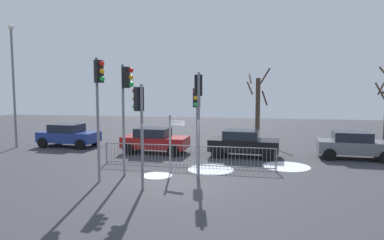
{
  "coord_description": "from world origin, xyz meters",
  "views": [
    {
      "loc": [
        3.19,
        -13.73,
        3.92
      ],
      "look_at": [
        0.23,
        2.91,
        2.3
      ],
      "focal_mm": 33.16,
      "sensor_mm": 36.0,
      "label": 1
    }
  ],
  "objects_px": {
    "car_grey_trailing": "(354,145)",
    "bare_tree_centre": "(258,105)",
    "traffic_light_foreground_left": "(197,108)",
    "direction_sign_post": "(171,140)",
    "car_red_mid": "(155,140)",
    "traffic_light_mid_left": "(198,101)",
    "traffic_light_rear_right": "(139,113)",
    "traffic_light_foreground_right": "(126,95)",
    "street_lamp": "(13,74)",
    "car_blue_near": "(68,135)",
    "traffic_light_rear_left": "(99,92)",
    "car_black_far": "(243,143)"
  },
  "relations": [
    {
      "from": "direction_sign_post",
      "to": "street_lamp",
      "type": "xyz_separation_m",
      "value": [
        -11.31,
        4.74,
        3.16
      ]
    },
    {
      "from": "traffic_light_mid_left",
      "to": "traffic_light_foreground_left",
      "type": "distance_m",
      "value": 1.67
    },
    {
      "from": "car_grey_trailing",
      "to": "street_lamp",
      "type": "height_order",
      "value": "street_lamp"
    },
    {
      "from": "car_red_mid",
      "to": "traffic_light_rear_right",
      "type": "bearing_deg",
      "value": -74.17
    },
    {
      "from": "traffic_light_rear_left",
      "to": "street_lamp",
      "type": "xyz_separation_m",
      "value": [
        -8.83,
        6.74,
        0.96
      ]
    },
    {
      "from": "traffic_light_foreground_left",
      "to": "direction_sign_post",
      "type": "xyz_separation_m",
      "value": [
        -0.95,
        -1.2,
        -1.38
      ]
    },
    {
      "from": "car_black_far",
      "to": "street_lamp",
      "type": "bearing_deg",
      "value": -176.54
    },
    {
      "from": "street_lamp",
      "to": "traffic_light_rear_right",
      "type": "bearing_deg",
      "value": -34.55
    },
    {
      "from": "car_grey_trailing",
      "to": "car_black_far",
      "type": "distance_m",
      "value": 5.92
    },
    {
      "from": "traffic_light_foreground_right",
      "to": "bare_tree_centre",
      "type": "bearing_deg",
      "value": 164.8
    },
    {
      "from": "traffic_light_rear_left",
      "to": "car_blue_near",
      "type": "relative_size",
      "value": 1.29
    },
    {
      "from": "car_grey_trailing",
      "to": "car_blue_near",
      "type": "bearing_deg",
      "value": -178.86
    },
    {
      "from": "traffic_light_foreground_right",
      "to": "traffic_light_rear_right",
      "type": "bearing_deg",
      "value": 43.36
    },
    {
      "from": "street_lamp",
      "to": "car_blue_near",
      "type": "bearing_deg",
      "value": 17.36
    },
    {
      "from": "traffic_light_mid_left",
      "to": "car_grey_trailing",
      "type": "distance_m",
      "value": 9.6
    },
    {
      "from": "traffic_light_foreground_left",
      "to": "traffic_light_foreground_right",
      "type": "height_order",
      "value": "traffic_light_foreground_right"
    },
    {
      "from": "direction_sign_post",
      "to": "traffic_light_rear_right",
      "type": "bearing_deg",
      "value": -87.3
    },
    {
      "from": "traffic_light_rear_left",
      "to": "bare_tree_centre",
      "type": "xyz_separation_m",
      "value": [
        6.35,
        13.37,
        -1.19
      ]
    },
    {
      "from": "traffic_light_mid_left",
      "to": "traffic_light_rear_right",
      "type": "relative_size",
      "value": 1.13
    },
    {
      "from": "traffic_light_rear_left",
      "to": "traffic_light_mid_left",
      "type": "distance_m",
      "value": 4.12
    },
    {
      "from": "car_blue_near",
      "to": "car_grey_trailing",
      "type": "bearing_deg",
      "value": 1.64
    },
    {
      "from": "traffic_light_mid_left",
      "to": "traffic_light_rear_right",
      "type": "distance_m",
      "value": 2.96
    },
    {
      "from": "traffic_light_foreground_right",
      "to": "street_lamp",
      "type": "bearing_deg",
      "value": -110.73
    },
    {
      "from": "traffic_light_rear_right",
      "to": "traffic_light_foreground_right",
      "type": "bearing_deg",
      "value": 69.49
    },
    {
      "from": "car_grey_trailing",
      "to": "bare_tree_centre",
      "type": "xyz_separation_m",
      "value": [
        -5.09,
        6.56,
        1.73
      ]
    },
    {
      "from": "traffic_light_rear_right",
      "to": "car_black_far",
      "type": "distance_m",
      "value": 8.2
    },
    {
      "from": "traffic_light_rear_right",
      "to": "car_blue_near",
      "type": "relative_size",
      "value": 1.02
    },
    {
      "from": "direction_sign_post",
      "to": "car_grey_trailing",
      "type": "distance_m",
      "value": 10.19
    },
    {
      "from": "traffic_light_mid_left",
      "to": "car_black_far",
      "type": "height_order",
      "value": "traffic_light_mid_left"
    },
    {
      "from": "traffic_light_rear_left",
      "to": "bare_tree_centre",
      "type": "bearing_deg",
      "value": -170.43
    },
    {
      "from": "traffic_light_rear_right",
      "to": "car_black_far",
      "type": "bearing_deg",
      "value": 8.29
    },
    {
      "from": "traffic_light_mid_left",
      "to": "traffic_light_rear_right",
      "type": "height_order",
      "value": "traffic_light_mid_left"
    },
    {
      "from": "car_red_mid",
      "to": "bare_tree_centre",
      "type": "height_order",
      "value": "bare_tree_centre"
    },
    {
      "from": "car_blue_near",
      "to": "bare_tree_centre",
      "type": "relative_size",
      "value": 0.75
    },
    {
      "from": "traffic_light_foreground_left",
      "to": "car_red_mid",
      "type": "relative_size",
      "value": 1.0
    },
    {
      "from": "traffic_light_mid_left",
      "to": "traffic_light_rear_right",
      "type": "xyz_separation_m",
      "value": [
        -1.88,
        -2.25,
        -0.37
      ]
    },
    {
      "from": "bare_tree_centre",
      "to": "traffic_light_rear_left",
      "type": "bearing_deg",
      "value": -115.39
    },
    {
      "from": "street_lamp",
      "to": "bare_tree_centre",
      "type": "distance_m",
      "value": 16.7
    },
    {
      "from": "car_grey_trailing",
      "to": "car_black_far",
      "type": "bearing_deg",
      "value": -171.8
    },
    {
      "from": "traffic_light_foreground_left",
      "to": "street_lamp",
      "type": "xyz_separation_m",
      "value": [
        -12.26,
        3.54,
        1.77
      ]
    },
    {
      "from": "direction_sign_post",
      "to": "car_grey_trailing",
      "type": "relative_size",
      "value": 0.67
    },
    {
      "from": "traffic_light_mid_left",
      "to": "car_black_far",
      "type": "distance_m",
      "value": 5.68
    },
    {
      "from": "traffic_light_rear_left",
      "to": "car_black_far",
      "type": "relative_size",
      "value": 1.28
    },
    {
      "from": "car_red_mid",
      "to": "bare_tree_centre",
      "type": "distance_m",
      "value": 9.21
    },
    {
      "from": "traffic_light_foreground_right",
      "to": "street_lamp",
      "type": "relative_size",
      "value": 0.63
    },
    {
      "from": "direction_sign_post",
      "to": "street_lamp",
      "type": "relative_size",
      "value": 0.34
    },
    {
      "from": "traffic_light_foreground_right",
      "to": "car_blue_near",
      "type": "height_order",
      "value": "traffic_light_foreground_right"
    },
    {
      "from": "traffic_light_rear_left",
      "to": "traffic_light_foreground_left",
      "type": "distance_m",
      "value": 4.77
    },
    {
      "from": "traffic_light_rear_left",
      "to": "direction_sign_post",
      "type": "xyz_separation_m",
      "value": [
        2.49,
        2.0,
        -2.19
      ]
    },
    {
      "from": "traffic_light_foreground_right",
      "to": "car_red_mid",
      "type": "bearing_deg",
      "value": -167.14
    }
  ]
}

